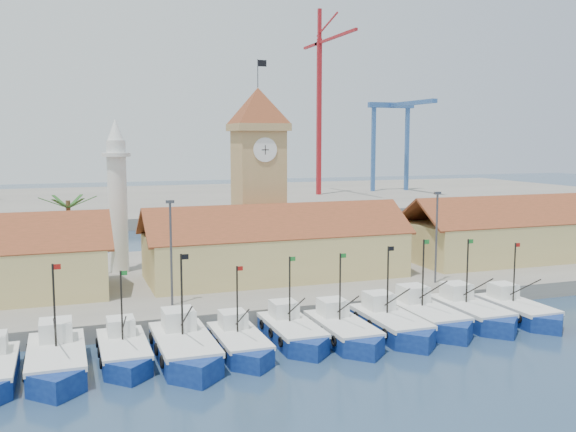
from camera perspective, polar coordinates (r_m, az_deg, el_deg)
name	(u,v)px	position (r m, az deg, el deg)	size (l,w,h in m)	color
ground	(360,350)	(49.11, 6.44, -11.74)	(400.00, 400.00, 0.00)	#1C304C
quay	(264,276)	(70.51, -2.13, -5.33)	(140.00, 32.00, 1.50)	gray
terminal	(155,202)	(153.87, -11.75, 1.25)	(240.00, 80.00, 2.00)	gray
boat_1	(57,363)	(46.48, -19.88, -12.16)	(3.73, 10.23, 7.74)	navy
boat_2	(124,353)	(47.33, -14.37, -11.74)	(3.28, 8.99, 6.81)	navy
boat_3	(185,350)	(46.73, -9.12, -11.70)	(3.85, 10.54, 7.98)	navy
boat_4	(240,345)	(47.85, -4.24, -11.34)	(3.25, 8.91, 6.74)	navy
boat_5	(293,334)	(50.20, 0.48, -10.42)	(3.37, 9.22, 6.98)	navy
boat_6	(344,332)	(50.60, 5.02, -10.27)	(3.47, 9.52, 7.20)	navy
boat_7	(392,326)	(52.73, 9.26, -9.60)	(3.61, 9.88, 7.47)	navy
boat_8	(428,318)	(55.34, 12.33, -8.85)	(3.71, 10.17, 7.70)	navy
boat_9	(472,314)	(57.55, 16.06, -8.37)	(3.63, 9.93, 7.52)	navy
boat_10	(519,312)	(59.64, 19.86, -8.03)	(3.40, 9.31, 7.04)	navy
hall_center	(276,253)	(66.14, -1.11, -3.28)	(27.04, 10.13, 7.61)	tan
hall_right	(529,237)	(81.93, 20.65, -1.76)	(31.20, 10.13, 7.61)	tan
clock_tower	(258,173)	(70.92, -2.66, 3.88)	(5.80, 5.80, 22.70)	tan
minaret	(117,195)	(70.26, -14.93, 1.81)	(3.00, 3.00, 16.30)	silver
palm_tree	(69,232)	(68.44, -18.88, -1.40)	(5.60, 5.03, 8.39)	brown
lamp_posts	(308,240)	(58.48, 1.83, -2.15)	(80.70, 0.25, 9.03)	#3F3F44
crane_red_right	(321,93)	(158.00, 2.94, 10.83)	(1.00, 30.64, 44.73)	maroon
gantry	(397,122)	(169.90, 9.67, 8.24)	(13.00, 22.00, 23.20)	#335B9C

